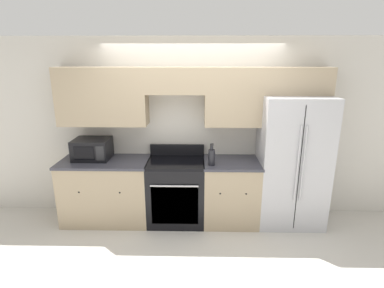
{
  "coord_description": "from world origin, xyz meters",
  "views": [
    {
      "loc": [
        0.09,
        -3.64,
        2.31
      ],
      "look_at": [
        0.0,
        0.31,
        1.17
      ],
      "focal_mm": 28.0,
      "sensor_mm": 36.0,
      "label": 1
    }
  ],
  "objects": [
    {
      "name": "lower_cabinets_right",
      "position": [
        0.55,
        0.31,
        0.46
      ],
      "size": [
        0.79,
        0.64,
        0.92
      ],
      "color": "tan",
      "rests_on": "ground_plane"
    },
    {
      "name": "oven_range",
      "position": [
        -0.23,
        0.31,
        0.47
      ],
      "size": [
        0.8,
        0.65,
        1.08
      ],
      "color": "black",
      "rests_on": "ground_plane"
    },
    {
      "name": "ground_plane",
      "position": [
        0.0,
        0.0,
        0.0
      ],
      "size": [
        12.0,
        12.0,
        0.0
      ],
      "primitive_type": "plane",
      "color": "beige"
    },
    {
      "name": "refrigerator",
      "position": [
        1.39,
        0.37,
        0.92
      ],
      "size": [
        0.91,
        0.77,
        1.83
      ],
      "color": "#B7B7BC",
      "rests_on": "ground_plane"
    },
    {
      "name": "microwave",
      "position": [
        -1.42,
        0.39,
        1.07
      ],
      "size": [
        0.5,
        0.4,
        0.29
      ],
      "color": "black",
      "rests_on": "lower_cabinets_left"
    },
    {
      "name": "bottle",
      "position": [
        0.27,
        0.16,
        1.04
      ],
      "size": [
        0.09,
        0.09,
        0.3
      ],
      "color": "black",
      "rests_on": "lower_cabinets_right"
    },
    {
      "name": "wall_back",
      "position": [
        0.01,
        0.58,
        1.51
      ],
      "size": [
        8.0,
        0.39,
        2.6
      ],
      "color": "beige",
      "rests_on": "ground_plane"
    },
    {
      "name": "lower_cabinets_left",
      "position": [
        -1.24,
        0.31,
        0.46
      ],
      "size": [
        1.25,
        0.64,
        0.92
      ],
      "color": "tan",
      "rests_on": "ground_plane"
    }
  ]
}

